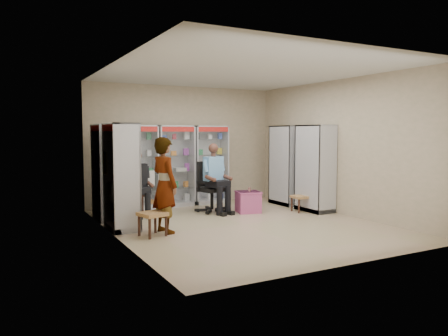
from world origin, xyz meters
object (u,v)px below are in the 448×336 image
cabinet_back_mid (175,166)px  cabinet_back_right (209,165)px  pink_trunk (248,202)px  woven_stool_b (153,224)px  cabinet_left_far (108,172)px  cabinet_right_far (287,165)px  cabinet_back_left (138,167)px  cabinet_left_near (121,177)px  cabinet_right_near (315,168)px  woven_stool_a (301,204)px  seated_shopkeeper (213,180)px  standing_man (165,185)px  wooden_chair (137,194)px  office_chair (212,187)px

cabinet_back_mid → cabinet_back_right: (0.95, 0.00, 0.00)m
pink_trunk → woven_stool_b: 2.94m
cabinet_back_right → cabinet_left_far: size_ratio=1.00×
cabinet_right_far → pink_trunk: bearing=109.2°
cabinet_back_mid → cabinet_right_far: (2.58, -1.13, 0.00)m
cabinet_back_left → cabinet_left_near: size_ratio=1.00×
cabinet_right_far → woven_stool_b: cabinet_right_far is taller
cabinet_right_near → woven_stool_a: size_ratio=5.33×
cabinet_left_near → seated_shopkeeper: bearing=108.7°
woven_stool_b → standing_man: (0.29, 0.16, 0.66)m
cabinet_right_far → woven_stool_b: 4.53m
cabinet_back_right → woven_stool_a: (1.30, -2.14, -0.81)m
cabinet_back_right → wooden_chair: size_ratio=2.13×
cabinet_left_far → wooden_chair: size_ratio=2.13×
cabinet_back_left → cabinet_left_near: bearing=-114.6°
office_chair → cabinet_right_near: bearing=-36.3°
cabinet_left_far → cabinet_right_near: bearing=73.7°
woven_stool_a → wooden_chair: bearing=157.7°
wooden_chair → seated_shopkeeper: seated_shopkeeper is taller
seated_shopkeeper → standing_man: bearing=-150.5°
seated_shopkeeper → cabinet_back_right: bearing=56.6°
cabinet_right_far → cabinet_left_near: same height
office_chair → seated_shopkeeper: seated_shopkeeper is taller
wooden_chair → standing_man: standing_man is taller
cabinet_back_right → cabinet_right_far: size_ratio=1.00×
cabinet_back_left → woven_stool_b: (-0.60, -2.83, -0.79)m
cabinet_back_mid → wooden_chair: (-1.20, -0.73, -0.53)m
cabinet_left_near → seated_shopkeeper: size_ratio=1.35×
cabinet_right_far → cabinet_left_far: same height
seated_shopkeeper → pink_trunk: bearing=-39.1°
wooden_chair → office_chair: office_chair is taller
cabinet_left_near → standing_man: size_ratio=1.15×
woven_stool_b → cabinet_right_far: bearing=22.3°
cabinet_back_left → standing_man: bearing=-96.6°
wooden_chair → office_chair: 1.70m
cabinet_back_right → office_chair: bearing=-113.6°
cabinet_right_near → standing_man: (-3.84, -0.44, -0.13)m
cabinet_right_far → cabinet_left_far: 4.46m
cabinet_back_mid → office_chair: size_ratio=1.72×
cabinet_left_far → woven_stool_b: 2.08m
office_chair → woven_stool_b: office_chair is taller
cabinet_right_near → cabinet_back_mid: bearing=49.2°
cabinet_back_right → woven_stool_a: 2.64m
woven_stool_b → seated_shopkeeper: bearing=38.6°
standing_man → cabinet_right_near: bearing=-95.3°
pink_trunk → woven_stool_b: (-2.69, -1.19, -0.03)m
cabinet_back_right → cabinet_back_mid: bearing=180.0°
pink_trunk → standing_man: size_ratio=0.29×
cabinet_left_far → standing_man: 1.85m
office_chair → cabinet_left_near: bearing=-170.8°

